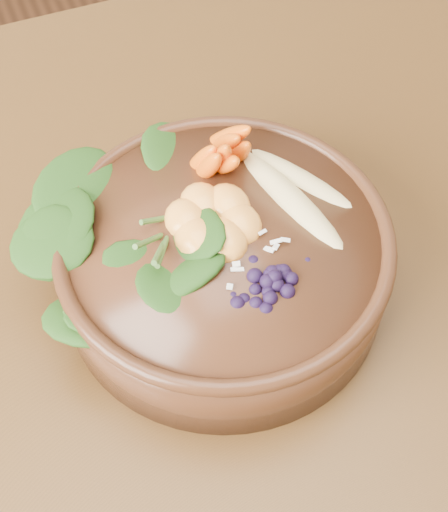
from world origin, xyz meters
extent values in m
plane|color=#381E0F|center=(0.00, 0.00, 0.00)|extent=(4.00, 4.00, 0.00)
cube|color=#533415|center=(0.00, 0.00, 0.73)|extent=(1.60, 0.90, 0.04)
cylinder|color=#432615|center=(-0.13, 0.00, 0.79)|extent=(0.34, 0.34, 0.07)
ellipsoid|color=#E0CC84|center=(-0.04, 0.03, 0.84)|extent=(0.09, 0.14, 0.02)
ellipsoid|color=#E0CC84|center=(-0.06, 0.02, 0.84)|extent=(0.06, 0.15, 0.02)
camera|label=1|loc=(-0.26, -0.32, 1.28)|focal=50.00mm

